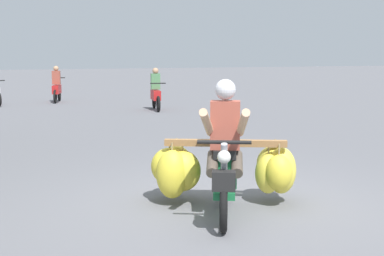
% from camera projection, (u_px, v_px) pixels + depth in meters
% --- Properties ---
extents(ground_plane, '(120.00, 120.00, 0.00)m').
position_uv_depth(ground_plane, '(229.00, 204.00, 6.75)').
color(ground_plane, slate).
extents(motorbike_main_loaded, '(1.90, 2.02, 1.58)m').
position_uv_depth(motorbike_main_loaded, '(218.00, 166.00, 6.63)').
color(motorbike_main_loaded, black).
rests_on(motorbike_main_loaded, ground).
extents(motorbike_distant_ahead_left, '(0.56, 1.61, 1.40)m').
position_uv_depth(motorbike_distant_ahead_left, '(156.00, 93.00, 17.89)').
color(motorbike_distant_ahead_left, black).
rests_on(motorbike_distant_ahead_left, ground).
extents(motorbike_distant_far_ahead, '(0.65, 1.58, 1.40)m').
position_uv_depth(motorbike_distant_far_ahead, '(57.00, 88.00, 20.74)').
color(motorbike_distant_far_ahead, black).
rests_on(motorbike_distant_far_ahead, ground).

